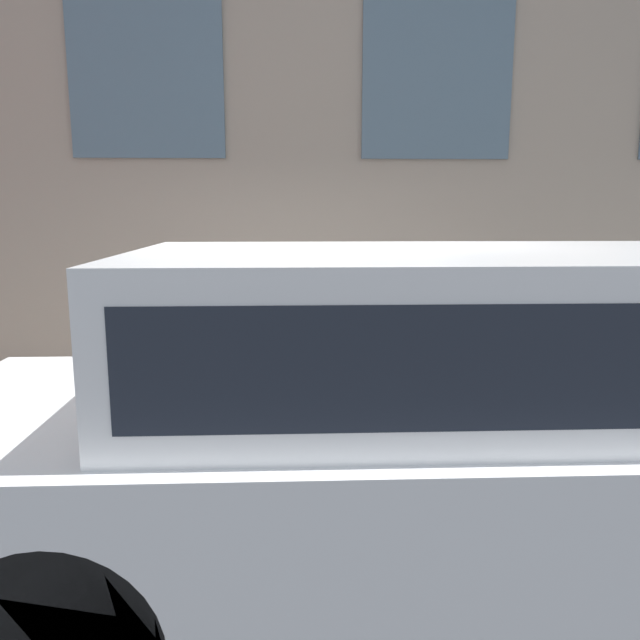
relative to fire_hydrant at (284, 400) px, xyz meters
name	(u,v)px	position (x,y,z in m)	size (l,w,h in m)	color
ground_plane	(297,492)	(-0.46, -0.09, -0.54)	(80.00, 80.00, 0.00)	#2D2D30
sidewalk	(296,425)	(0.74, -0.09, -0.46)	(2.39, 60.00, 0.16)	#9E9B93
fire_hydrant	(284,400)	(0.00, 0.00, 0.00)	(0.31, 0.43, 0.75)	#2D7260
person	(356,329)	(0.07, -0.55, 0.54)	(0.37, 0.25, 1.53)	navy
parked_truck_white_near	(428,402)	(-1.68, -0.74, 0.51)	(1.88, 4.79, 1.80)	black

